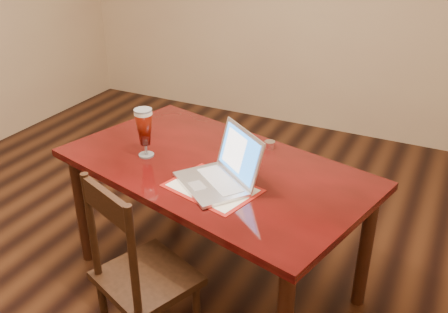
% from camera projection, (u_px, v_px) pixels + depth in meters
% --- Properties ---
extents(ground, '(5.00, 5.00, 0.00)m').
position_uv_depth(ground, '(148.00, 264.00, 3.07)').
color(ground, black).
rests_on(ground, ground).
extents(dining_table, '(1.79, 1.28, 1.03)m').
position_uv_depth(dining_table, '(213.00, 179.00, 2.64)').
color(dining_table, '#4E0A0A').
rests_on(dining_table, ground).
extents(dining_chair, '(0.52, 0.51, 0.97)m').
position_uv_depth(dining_chair, '(140.00, 276.00, 2.29)').
color(dining_chair, '#321A0E').
rests_on(dining_chair, ground).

